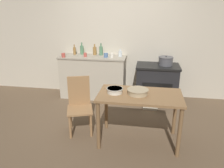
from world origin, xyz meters
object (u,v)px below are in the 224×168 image
at_px(mixing_bowl_small, 115,90).
at_px(bottle_mid_left, 101,51).
at_px(bottle_far_left, 75,51).
at_px(cup_center_right, 112,55).
at_px(mixing_bowl_large, 138,91).
at_px(stove, 157,83).
at_px(cup_right, 106,55).
at_px(work_table, 140,101).
at_px(cup_far_right, 85,55).
at_px(flour_sack, 150,100).
at_px(cup_mid_right, 63,55).
at_px(chair, 80,104).
at_px(stock_pot, 166,61).
at_px(bottle_left, 120,54).
at_px(bottle_center_left, 82,50).
at_px(bottle_center, 95,51).

xyz_separation_m(mixing_bowl_small, bottle_mid_left, (-0.60, 1.82, 0.23)).
relative_size(bottle_far_left, cup_center_right, 2.24).
relative_size(bottle_mid_left, cup_center_right, 2.60).
bearing_deg(mixing_bowl_small, mixing_bowl_large, 0.83).
relative_size(stove, cup_right, 9.85).
distance_m(work_table, cup_far_right, 2.06).
distance_m(stove, bottle_far_left, 1.99).
distance_m(flour_sack, bottle_mid_left, 1.57).
distance_m(mixing_bowl_large, cup_mid_right, 2.24).
xyz_separation_m(chair, cup_far_right, (-0.29, 1.41, 0.52)).
xyz_separation_m(chair, stock_pot, (1.44, 1.50, 0.43)).
bearing_deg(cup_mid_right, bottle_far_left, 64.55).
relative_size(mixing_bowl_large, bottle_mid_left, 1.16).
relative_size(cup_right, cup_far_right, 1.05).
height_order(bottle_far_left, bottle_left, bottle_far_left).
xyz_separation_m(stove, stock_pot, (0.15, 0.01, 0.50)).
bearing_deg(bottle_center_left, chair, -75.19).
distance_m(flour_sack, bottle_left, 1.21).
distance_m(work_table, flour_sack, 1.31).
bearing_deg(bottle_far_left, flour_sack, -17.71).
xyz_separation_m(cup_center_right, cup_mid_right, (-1.05, -0.13, -0.01)).
xyz_separation_m(mixing_bowl_small, bottle_center, (-0.75, 1.82, 0.22)).
distance_m(stove, stock_pot, 0.52).
bearing_deg(cup_right, cup_far_right, -177.65).
bearing_deg(cup_center_right, bottle_left, 42.01).
bearing_deg(cup_mid_right, work_table, -40.00).
xyz_separation_m(stove, bottle_center_left, (-1.73, 0.18, 0.65)).
bearing_deg(bottle_far_left, mixing_bowl_large, -48.75).
distance_m(chair, bottle_left, 1.71).
height_order(stove, cup_center_right, cup_center_right).
distance_m(work_table, bottle_mid_left, 2.09).
bearing_deg(cup_mid_right, bottle_left, 12.75).
xyz_separation_m(bottle_center, cup_right, (0.30, -0.22, -0.05)).
distance_m(mixing_bowl_small, bottle_left, 1.75).
xyz_separation_m(bottle_far_left, cup_right, (0.76, -0.17, -0.04)).
bearing_deg(cup_center_right, mixing_bowl_small, -78.86).
relative_size(flour_sack, cup_mid_right, 4.20).
xyz_separation_m(bottle_mid_left, cup_center_right, (0.29, -0.23, -0.05)).
relative_size(bottle_left, bottle_center_left, 0.62).
bearing_deg(cup_center_right, flour_sack, -23.56).
bearing_deg(cup_far_right, cup_mid_right, -164.26).
distance_m(stove, work_table, 1.70).
relative_size(mixing_bowl_large, bottle_left, 1.87).
bearing_deg(cup_right, cup_center_right, -8.15).
height_order(bottle_mid_left, cup_center_right, bottle_mid_left).
distance_m(work_table, cup_right, 1.83).
xyz_separation_m(work_table, bottle_center_left, (-1.43, 1.83, 0.39)).
bearing_deg(bottle_center, bottle_center_left, 177.09).
relative_size(chair, bottle_mid_left, 3.45).
xyz_separation_m(mixing_bowl_large, cup_far_right, (-1.24, 1.58, 0.17)).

